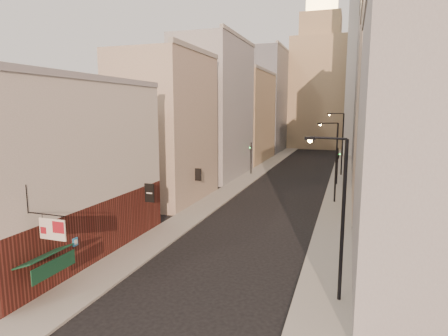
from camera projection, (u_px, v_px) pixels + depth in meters
sidewalk_left at (268, 165)px, 68.11m from camera, size 3.00×140.00×0.15m
sidewalk_right at (342, 168)px, 64.01m from camera, size 3.00×140.00×0.15m
near_building_left at (64, 170)px, 25.53m from camera, size 8.30×23.04×12.30m
left_bldg_beige at (165, 128)px, 41.46m from camera, size 8.00×12.00×16.00m
left_bldg_grey at (215, 110)px, 56.12m from camera, size 8.00×16.00×20.00m
left_bldg_tan at (246, 117)px, 73.21m from camera, size 8.00×18.00×17.00m
left_bldg_wingrid at (268, 101)px, 91.38m from camera, size 8.00×20.00×24.00m
right_bldg_grey at (435, 148)px, 20.79m from camera, size 8.00×16.00×16.00m
right_bldg_beige at (399, 110)px, 37.33m from camera, size 8.00×16.00×20.00m
right_bldg_wingrid at (385, 90)px, 55.58m from camera, size 8.00×20.00×26.00m
highrise at (409, 34)px, 77.92m from camera, size 21.00×23.00×51.20m
clock_tower at (319, 80)px, 98.27m from camera, size 14.00×14.00×44.90m
white_tower at (366, 70)px, 81.54m from camera, size 8.00×8.00×41.50m
streetlamp_near at (339, 210)px, 19.23m from camera, size 2.23×0.79×8.72m
streetlamp_mid at (334, 158)px, 39.95m from camera, size 2.15×1.06×8.73m
streetlamp_far at (341, 140)px, 56.75m from camera, size 2.50×0.39×9.53m
traffic_light_left at (251, 152)px, 57.99m from camera, size 0.60×0.54×5.00m
traffic_light_right at (338, 157)px, 49.75m from camera, size 0.76×0.76×5.00m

